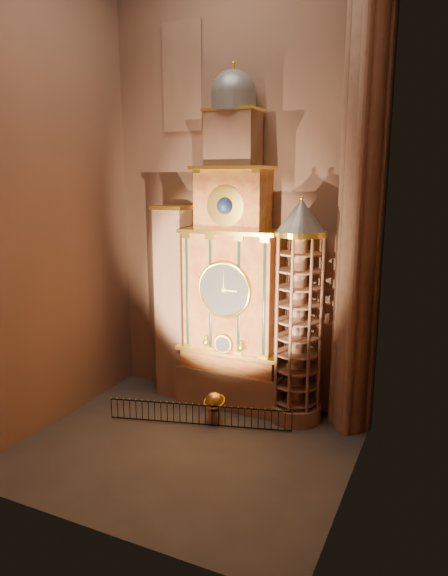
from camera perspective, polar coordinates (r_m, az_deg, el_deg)
The scene contains 11 objects.
floor at distance 23.63m, azimuth -4.22°, elevation -17.27°, with size 14.00×14.00×0.00m, color #383330.
wall_back at distance 25.98m, azimuth 1.92°, elevation 10.85°, with size 22.00×22.00×0.00m, color #90644D.
wall_left at distance 24.79m, azimuth -19.18°, elevation 10.13°, with size 22.00×22.00×0.00m, color #90644D.
wall_right at distance 18.20m, azimuth 15.17°, elevation 9.87°, with size 22.00×22.00×0.00m, color #90644D.
astronomical_clock at distance 25.50m, azimuth 0.95°, elevation 1.05°, with size 5.60×2.41×16.70m.
portrait_tower at distance 27.37m, azimuth -5.58°, elevation -1.51°, with size 1.80×1.60×10.20m.
stair_turret at distance 24.41m, azimuth 8.23°, elevation -2.99°, with size 2.50×2.50×10.80m.
gothic_pier at distance 23.28m, azimuth 15.12°, elevation 10.29°, with size 2.04×2.04×22.00m.
stained_glass_window at distance 27.74m, azimuth -4.66°, elevation 22.32°, with size 2.20×0.14×5.20m.
celestial_globe at distance 25.26m, azimuth -1.10°, elevation -12.84°, with size 1.20×1.15×1.53m.
iron_railing at distance 25.14m, azimuth -2.78°, elevation -13.90°, with size 8.46×2.38×1.02m.
Camera 1 is at (10.12, -17.92, 11.61)m, focal length 32.00 mm.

